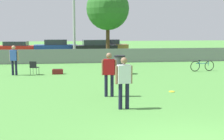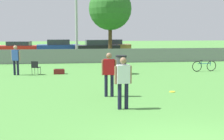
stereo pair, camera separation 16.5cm
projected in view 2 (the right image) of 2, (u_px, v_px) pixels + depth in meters
fence_backline at (107, 56)px, 24.21m from camera, size 26.18×0.07×1.21m
tree_near_pole at (110, 9)px, 26.89m from camera, size 3.70×3.70×6.21m
player_receiver_white at (123, 79)px, 10.24m from camera, size 0.58×0.26×1.73m
player_defender_red at (109, 71)px, 12.14m from camera, size 0.58×0.28×1.73m
spectator_in_blue at (16, 58)px, 17.79m from camera, size 0.53×0.36×1.70m
frisbee_disc at (172, 92)px, 13.14m from camera, size 0.25×0.25×0.03m
folding_chair_sideline at (36, 67)px, 17.93m from camera, size 0.52×0.52×0.80m
bicycle_sideline at (204, 66)px, 19.45m from camera, size 1.64×0.44×0.70m
trash_bin at (121, 65)px, 18.28m from camera, size 0.66×0.66×1.09m
gear_bag_sideline at (59, 72)px, 18.33m from camera, size 0.62×0.34×0.31m
parked_car_red at (19, 47)px, 33.43m from camera, size 4.72×2.20×1.29m
parked_car_blue at (58, 47)px, 33.35m from camera, size 4.57×2.09×1.50m
parked_car_dark at (97, 47)px, 32.24m from camera, size 4.66×2.06×1.51m
parked_car_tan at (112, 46)px, 34.75m from camera, size 4.14×1.95×1.46m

